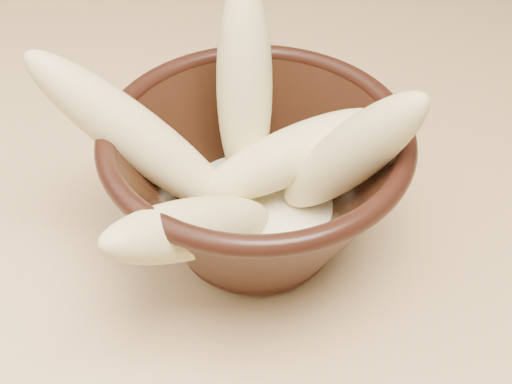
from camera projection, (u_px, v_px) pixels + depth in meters
The scene contains 8 objects.
table at pixel (412, 190), 0.66m from camera, with size 1.20×0.80×0.75m.
bowl at pixel (256, 182), 0.46m from camera, with size 0.20×0.20×0.11m.
milk_puddle at pixel (256, 210), 0.48m from camera, with size 0.11×0.11×0.02m, color #F6EEC5.
banana_upright at pixel (244, 88), 0.46m from camera, with size 0.04×0.04×0.14m, color #DAC781.
banana_left at pixel (138, 138), 0.44m from camera, with size 0.04×0.04×0.17m, color #DAC781.
banana_right at pixel (350, 155), 0.43m from camera, with size 0.04×0.04×0.14m, color #DAC781.
banana_across at pixel (290, 156), 0.46m from camera, with size 0.04×0.04×0.13m, color #DAC781.
banana_front at pixel (194, 228), 0.41m from camera, with size 0.04×0.04×0.14m, color #DAC781.
Camera 1 is at (-0.11, -0.49, 1.13)m, focal length 50.00 mm.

